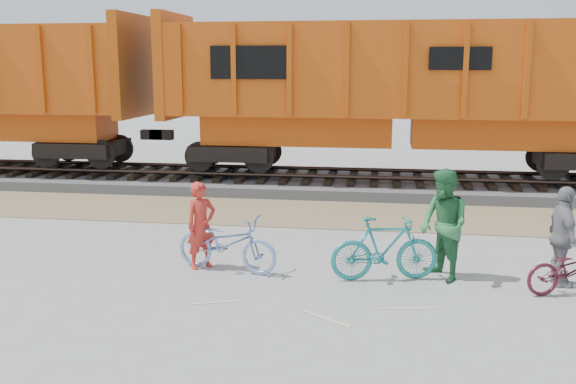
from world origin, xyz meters
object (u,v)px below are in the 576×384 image
Objects in this scene: bicycle_blue at (227,243)px; person_man at (444,225)px; person_solo at (201,225)px; bicycle_teal at (385,249)px; bicycle_maroon at (574,269)px; person_woman at (563,237)px; hopper_car_center at (403,88)px.

person_man reaches higher than bicycle_blue.
bicycle_blue is 1.01× the size of person_man.
person_man is at bearing -45.00° from person_solo.
bicycle_maroon is at bearing -107.56° from bicycle_teal.
person_woman is (6.27, -0.04, 0.05)m from person_solo.
bicycle_maroon is 0.84× the size of person_man.
bicycle_teal is 3.34m from person_solo.
hopper_car_center is 7.47× the size of bicycle_teal.
hopper_car_center is at bearing -16.11° from bicycle_teal.
bicycle_maroon is (3.05, -0.24, -0.14)m from bicycle_teal.
person_woman is at bearing 58.48° from person_man.
person_solo is at bearing 67.56° from bicycle_maroon.
bicycle_teal is 1.10× the size of person_woman.
hopper_car_center is 9.28m from bicycle_maroon.
bicycle_blue is at bearing -111.70° from hopper_car_center.
person_man is at bearing -75.10° from bicycle_blue.
person_solo reaches higher than bicycle_blue.
person_woman reaches higher than person_solo.
bicycle_teal is 2.97m from person_woman.
person_man reaches higher than bicycle_maroon.
bicycle_maroon is 1.02× the size of person_solo.
hopper_car_center is at bearing 11.11° from person_woman.
person_woman is (-0.10, 0.40, 0.43)m from bicycle_maroon.
bicycle_maroon is 0.95× the size of person_woman.
person_man is (3.82, 0.10, 0.45)m from bicycle_blue.
hopper_car_center is at bearing 153.56° from person_man.
person_man is (0.57, -8.09, -2.04)m from hopper_car_center.
bicycle_maroon is at bearing 47.53° from person_man.
bicycle_teal is at bearing -93.00° from hopper_car_center.
person_solo is (-3.76, -8.09, -2.20)m from hopper_car_center.
bicycle_blue is 1.21× the size of bicycle_maroon.
hopper_car_center reaches higher than bicycle_maroon.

